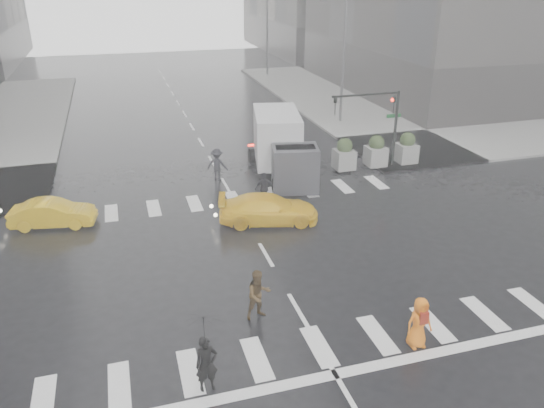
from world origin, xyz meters
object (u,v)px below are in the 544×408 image
object	(u,v)px
taxi_mid	(53,213)
pedestrian_orange	(419,322)
pedestrian_brown	(259,295)
box_truck	(281,145)
traffic_signal_pole	(381,115)

from	to	relation	value
taxi_mid	pedestrian_orange	bearing A→B (deg)	-127.04
pedestrian_brown	pedestrian_orange	xyz separation A→B (m)	(4.30, -2.80, -0.03)
pedestrian_brown	box_truck	distance (m)	13.34
pedestrian_orange	box_truck	xyz separation A→B (m)	(0.39, 15.25, 0.97)
pedestrian_orange	taxi_mid	size ratio (longest dim) A/B	0.46
pedestrian_brown	taxi_mid	xyz separation A→B (m)	(-7.10, 9.32, -0.28)
pedestrian_brown	pedestrian_orange	distance (m)	5.14
traffic_signal_pole	box_truck	distance (m)	5.88
pedestrian_brown	taxi_mid	size ratio (longest dim) A/B	0.48
taxi_mid	pedestrian_brown	bearing A→B (deg)	-132.98
traffic_signal_pole	pedestrian_orange	world-z (taller)	traffic_signal_pole
traffic_signal_pole	taxi_mid	distance (m)	17.89
pedestrian_orange	box_truck	bearing A→B (deg)	88.18
pedestrian_brown	taxi_mid	distance (m)	11.72
traffic_signal_pole	pedestrian_brown	size ratio (longest dim) A/B	2.54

